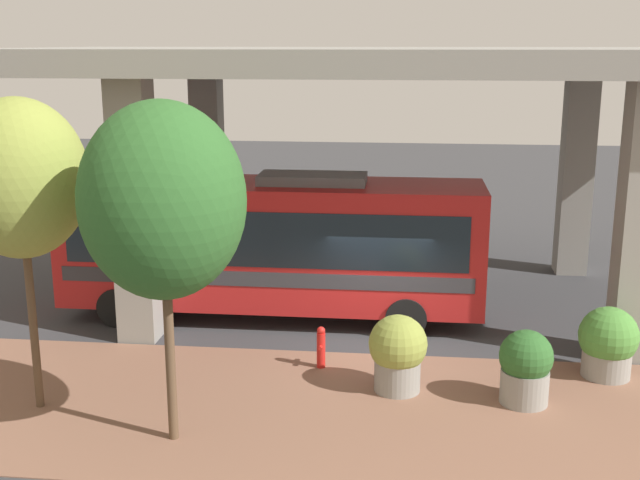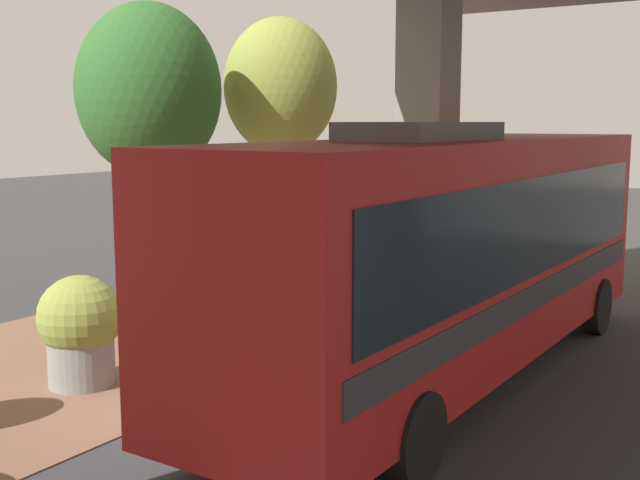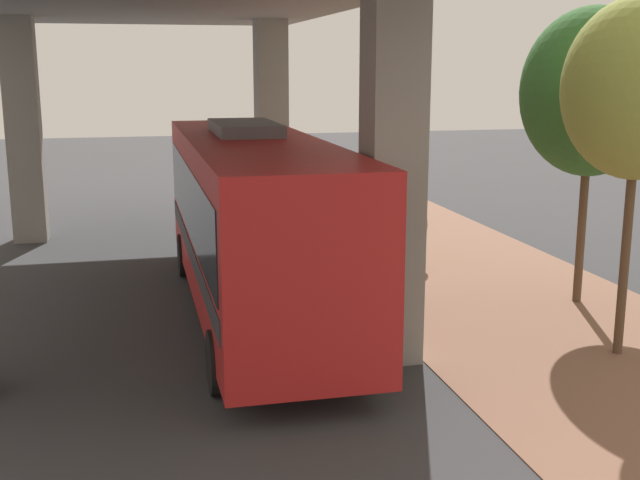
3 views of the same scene
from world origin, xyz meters
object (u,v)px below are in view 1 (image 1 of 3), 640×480
fire_hydrant (321,347)px  street_tree_near (20,179)px  planter_front (526,367)px  bus (271,241)px  planter_back (608,343)px  street_tree_far (163,201)px  planter_middle (398,352)px

fire_hydrant → street_tree_near: 7.11m
fire_hydrant → street_tree_near: (-2.52, 5.27, 4.04)m
fire_hydrant → planter_front: size_ratio=0.63×
bus → street_tree_near: (-5.77, 3.65, 2.48)m
fire_hydrant → street_tree_near: bearing=115.6°
bus → planter_back: bus is taller
planter_back → street_tree_near: size_ratio=0.26×
bus → street_tree_near: bearing=147.7°
planter_front → planter_back: bearing=-51.6°
street_tree_near → planter_back: bearing=-76.6°
planter_back → street_tree_far: (-3.70, 8.39, 3.59)m
bus → street_tree_near: size_ratio=1.77×
street_tree_far → planter_back: bearing=-66.2°
fire_hydrant → planter_back: size_ratio=0.62×
planter_middle → bus: bearing=37.8°
bus → fire_hydrant: bearing=-153.4°
planter_middle → street_tree_near: size_ratio=0.27×
bus → planter_middle: 5.53m
street_tree_far → bus: bearing=-5.6°
planter_front → fire_hydrant: bearing=72.3°
bus → planter_middle: bus is taller
planter_middle → planter_front: bearing=-97.2°
fire_hydrant → planter_middle: size_ratio=0.59×
planter_front → street_tree_near: (-1.19, 9.45, 3.75)m
planter_middle → street_tree_near: bearing=102.2°
bus → planter_back: 8.41m
planter_back → planter_front: bearing=128.4°
street_tree_near → street_tree_far: street_tree_far is taller
fire_hydrant → bus: bearing=26.6°
bus → planter_middle: (-4.26, -3.31, -1.20)m
planter_middle → planter_back: 4.58m
planter_front → street_tree_far: (-2.18, 6.47, 3.60)m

